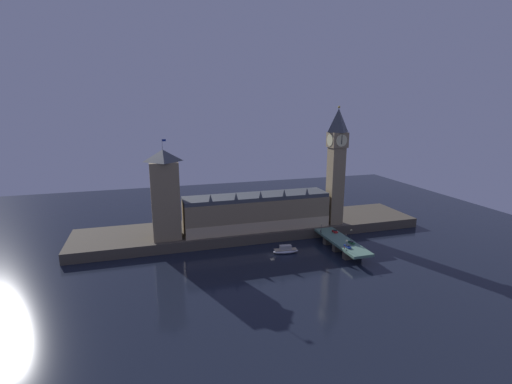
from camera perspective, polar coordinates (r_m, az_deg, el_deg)
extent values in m
plane|color=black|center=(208.42, 2.53, -9.66)|extent=(400.00, 400.00, 0.00)
cube|color=#4C4438|center=(242.13, -0.50, -5.59)|extent=(220.00, 42.00, 6.03)
cube|color=#8E7A56|center=(230.40, 0.08, -3.30)|extent=(89.69, 19.67, 19.03)
cube|color=#D5B989|center=(223.16, 0.82, -5.49)|extent=(89.69, 0.20, 6.85)
cube|color=#42474C|center=(227.61, 0.08, -0.71)|extent=(89.69, 18.09, 2.40)
cone|color=#42474C|center=(212.31, -7.01, -0.91)|extent=(2.40, 2.40, 4.19)
cone|color=#42474C|center=(215.20, -3.09, -0.64)|extent=(2.40, 2.40, 4.19)
cone|color=#42474C|center=(219.07, 0.71, -0.38)|extent=(2.40, 2.40, 4.19)
cone|color=#42474C|center=(223.87, 4.36, -0.12)|extent=(2.40, 2.40, 4.19)
cone|color=#42474C|center=(229.55, 7.85, 0.13)|extent=(2.40, 2.40, 4.19)
cube|color=#8E7A56|center=(242.07, 12.08, 0.92)|extent=(8.68, 8.68, 49.40)
cube|color=#8E7A56|center=(237.76, 12.42, 7.85)|extent=(10.25, 10.25, 9.31)
cylinder|color=beige|center=(233.21, 13.04, 7.72)|extent=(7.47, 0.25, 7.47)
cylinder|color=beige|center=(242.35, 11.82, 7.97)|extent=(7.47, 0.25, 7.47)
cylinder|color=beige|center=(240.34, 13.52, 7.85)|extent=(0.25, 7.47, 7.47)
cylinder|color=beige|center=(235.27, 11.29, 7.85)|extent=(0.25, 7.47, 7.47)
cube|color=black|center=(233.00, 13.07, 7.85)|extent=(0.36, 0.10, 5.60)
pyramid|color=#42474C|center=(237.03, 12.56, 10.70)|extent=(10.25, 10.25, 14.40)
sphere|color=gold|center=(236.88, 12.66, 12.63)|extent=(1.60, 1.60, 1.60)
cube|color=#8E7A56|center=(217.18, -13.78, -1.22)|extent=(15.55, 15.55, 44.53)
pyramid|color=#42474C|center=(212.48, -14.15, 5.47)|extent=(15.86, 15.86, 6.57)
cylinder|color=#99999E|center=(211.78, -14.25, 7.15)|extent=(0.24, 0.24, 6.00)
cube|color=navy|center=(211.63, -13.98, 7.73)|extent=(2.00, 0.08, 1.20)
cube|color=slate|center=(217.94, 13.06, -7.43)|extent=(12.06, 46.00, 1.40)
cube|color=#4C4438|center=(209.88, 14.57, -9.23)|extent=(10.26, 3.20, 4.74)
cube|color=#4C4438|center=(219.02, 13.01, -8.18)|extent=(10.26, 3.20, 4.74)
cube|color=#4C4438|center=(228.38, 11.59, -7.21)|extent=(10.26, 3.20, 4.74)
cube|color=navy|center=(207.64, 13.89, -8.14)|extent=(1.85, 4.77, 0.87)
cube|color=black|center=(207.40, 13.90, -7.97)|extent=(1.52, 2.15, 0.45)
cylinder|color=black|center=(208.50, 13.47, -8.11)|extent=(0.22, 0.64, 0.64)
cylinder|color=black|center=(209.35, 13.89, -8.04)|extent=(0.22, 0.64, 0.64)
cylinder|color=black|center=(206.13, 13.88, -8.38)|extent=(0.22, 0.64, 0.64)
cylinder|color=black|center=(206.99, 14.30, -8.32)|extent=(0.22, 0.64, 0.64)
cube|color=#235633|center=(214.06, 14.48, -7.54)|extent=(1.82, 4.26, 0.73)
cube|color=black|center=(213.86, 14.49, -7.39)|extent=(1.50, 1.92, 0.45)
cylinder|color=black|center=(213.52, 14.86, -7.68)|extent=(0.22, 0.64, 0.64)
cylinder|color=black|center=(212.66, 14.46, -7.74)|extent=(0.22, 0.64, 0.64)
cylinder|color=black|center=(215.62, 14.49, -7.45)|extent=(0.22, 0.64, 0.64)
cylinder|color=black|center=(214.76, 14.09, -7.51)|extent=(0.22, 0.64, 0.64)
cube|color=red|center=(229.49, 12.04, -5.96)|extent=(2.00, 3.99, 0.94)
cube|color=black|center=(229.26, 12.04, -5.80)|extent=(1.64, 1.79, 0.45)
cylinder|color=black|center=(229.02, 12.39, -6.11)|extent=(0.22, 0.64, 0.64)
cylinder|color=black|center=(228.13, 11.97, -6.16)|extent=(0.22, 0.64, 0.64)
cylinder|color=black|center=(231.05, 12.09, -5.92)|extent=(0.22, 0.64, 0.64)
cylinder|color=black|center=(230.17, 11.68, -5.97)|extent=(0.22, 0.64, 0.64)
cylinder|color=black|center=(205.22, 13.45, -8.44)|extent=(0.28, 0.28, 0.77)
cylinder|color=maroon|center=(204.96, 13.46, -8.25)|extent=(0.38, 0.38, 0.64)
sphere|color=tan|center=(204.81, 13.47, -8.14)|extent=(0.21, 0.21, 0.21)
cylinder|color=black|center=(223.81, 13.68, -6.60)|extent=(0.28, 0.28, 0.86)
cylinder|color=gray|center=(223.55, 13.70, -6.41)|extent=(0.38, 0.38, 0.72)
sphere|color=tan|center=(223.40, 13.70, -6.30)|extent=(0.23, 0.23, 0.23)
cylinder|color=black|center=(228.34, 9.93, -6.02)|extent=(0.28, 0.28, 0.86)
cylinder|color=#47384C|center=(228.09, 9.94, -5.83)|extent=(0.38, 0.38, 0.72)
sphere|color=tan|center=(227.94, 9.94, -5.72)|extent=(0.23, 0.23, 0.23)
cylinder|color=#2D3333|center=(203.06, 13.71, -8.73)|extent=(0.56, 0.56, 0.50)
cylinder|color=#2D3333|center=(202.10, 13.75, -8.03)|extent=(0.18, 0.18, 4.80)
sphere|color=#F9E5A3|center=(201.08, 13.80, -7.25)|extent=(0.60, 0.60, 0.60)
sphere|color=#F9E5A3|center=(200.98, 13.68, -7.36)|extent=(0.44, 0.44, 0.44)
sphere|color=#F9E5A3|center=(201.42, 13.90, -7.32)|extent=(0.44, 0.44, 0.44)
cylinder|color=#2D3333|center=(220.40, 14.37, -7.00)|extent=(0.56, 0.56, 0.50)
cylinder|color=#2D3333|center=(219.53, 14.41, -6.36)|extent=(0.18, 0.18, 4.75)
sphere|color=#F9E5A3|center=(218.59, 14.45, -5.64)|extent=(0.60, 0.60, 0.60)
sphere|color=#F9E5A3|center=(218.47, 14.34, -5.74)|extent=(0.44, 0.44, 0.44)
sphere|color=#F9E5A3|center=(218.93, 14.55, -5.71)|extent=(0.44, 0.44, 0.44)
cylinder|color=#2D3333|center=(227.19, 9.98, -6.17)|extent=(0.56, 0.56, 0.50)
cylinder|color=#2D3333|center=(226.33, 10.00, -5.53)|extent=(0.18, 0.18, 4.84)
sphere|color=#F9E5A3|center=(225.41, 10.03, -4.82)|extent=(0.60, 0.60, 0.60)
sphere|color=#F9E5A3|center=(225.32, 9.93, -4.91)|extent=(0.44, 0.44, 0.44)
sphere|color=#F9E5A3|center=(225.71, 10.13, -4.89)|extent=(0.44, 0.44, 0.44)
ellipsoid|color=white|center=(210.99, 4.56, -9.06)|extent=(14.86, 6.28, 2.33)
cube|color=tan|center=(210.60, 4.56, -8.79)|extent=(13.03, 5.17, 0.24)
cube|color=#B7B2A8|center=(210.12, 4.57, -8.47)|extent=(6.78, 3.60, 2.33)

